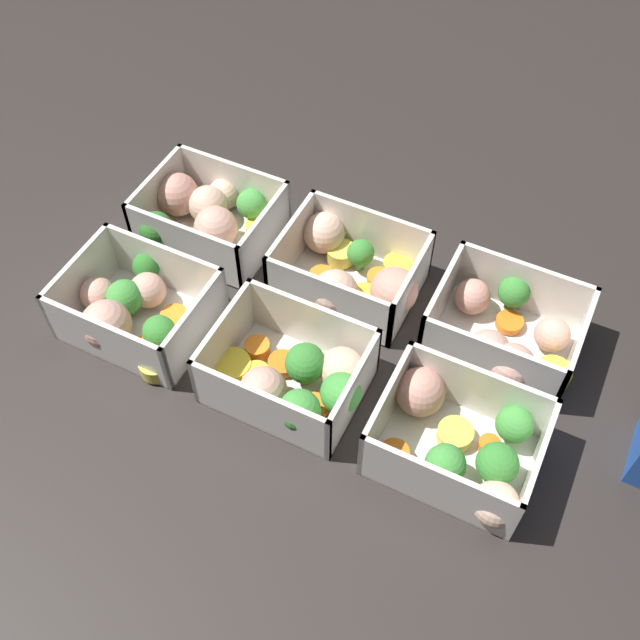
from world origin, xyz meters
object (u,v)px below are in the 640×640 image
object	(u,v)px
container_near_left	(131,310)
container_near_right	(460,442)
container_near_center	(297,379)
container_far_left	(205,214)
container_far_center	(352,272)
container_far_right	(506,335)

from	to	relation	value
container_near_left	container_near_right	xyz separation A→B (m)	(0.35, 0.01, 0.00)
container_near_center	container_far_left	size ratio (longest dim) A/B	1.00
container_far_left	container_far_center	bearing A→B (deg)	-1.28
container_near_center	container_far_center	size ratio (longest dim) A/B	1.04
container_far_left	container_near_right	bearing A→B (deg)	-22.15
container_near_right	container_far_right	bearing A→B (deg)	89.97
container_near_right	container_far_right	xyz separation A→B (m)	(0.00, 0.13, -0.00)
container_near_left	container_far_center	distance (m)	0.23
container_far_right	container_far_left	bearing A→B (deg)	178.37
container_far_left	container_far_center	size ratio (longest dim) A/B	1.04
container_near_right	container_far_center	world-z (taller)	same
container_near_center	container_far_right	size ratio (longest dim) A/B	1.03
container_near_center	container_far_right	xyz separation A→B (m)	(0.16, 0.14, -0.00)
container_far_left	container_far_center	world-z (taller)	same
container_near_right	container_near_left	bearing A→B (deg)	-179.10
container_near_center	container_far_right	world-z (taller)	same
container_near_center	container_far_left	distance (m)	0.24
container_near_center	container_near_right	xyz separation A→B (m)	(0.16, 0.00, -0.00)
container_near_center	container_far_left	bearing A→B (deg)	142.33
container_near_left	container_near_right	distance (m)	0.35
container_far_right	container_near_right	bearing A→B (deg)	-90.03
container_near_right	container_far_center	xyz separation A→B (m)	(-0.17, 0.14, -0.00)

